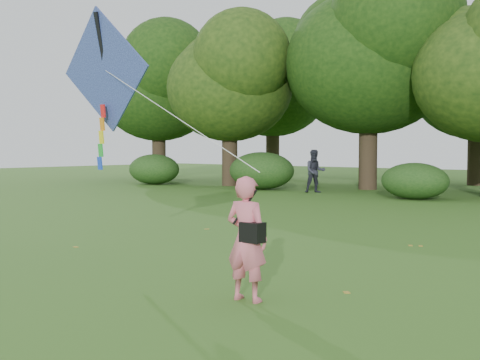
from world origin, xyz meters
The scene contains 6 objects.
ground centered at (0.00, 0.00, 0.00)m, with size 100.00×100.00×0.00m, color #265114.
man_kite_flyer centered at (0.57, 0.79, 0.82)m, with size 0.60×0.39×1.64m, color #DD687A.
bystander_left centered at (-8.81, 17.54, 0.96)m, with size 0.93×0.73×1.92m, color #292A37.
crossbody_bag centered at (0.69, 0.76, 0.93)m, with size 0.43×0.20×0.68m.
flying_kite centered at (-4.14, 2.25, 3.48)m, with size 6.20×1.87×3.17m.
fallen_leaves centered at (0.43, 4.22, 0.01)m, with size 10.58×13.20×0.01m.
Camera 1 is at (5.41, -5.32, 2.01)m, focal length 45.00 mm.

